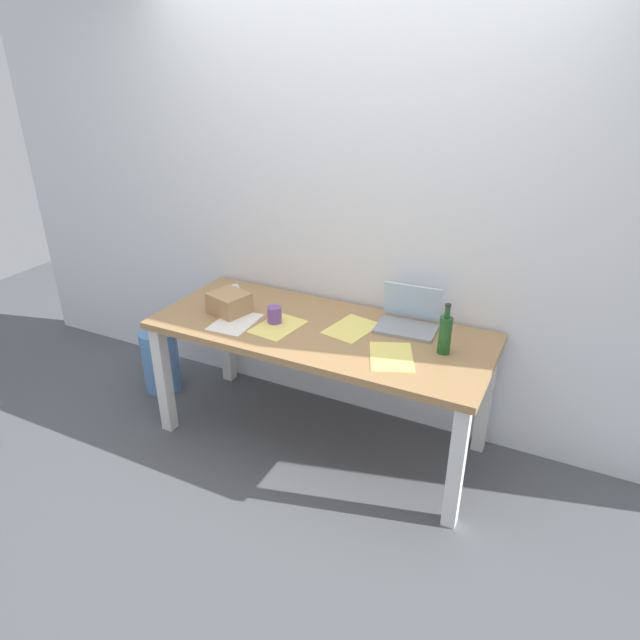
% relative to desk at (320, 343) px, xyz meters
% --- Properties ---
extents(ground_plane, '(8.00, 8.00, 0.00)m').
position_rel_desk_xyz_m(ground_plane, '(0.00, 0.00, -0.65)').
color(ground_plane, '#515459').
extents(back_wall, '(5.20, 0.08, 2.60)m').
position_rel_desk_xyz_m(back_wall, '(0.00, 0.44, 0.65)').
color(back_wall, white).
rests_on(back_wall, ground).
extents(desk, '(1.86, 0.77, 0.74)m').
position_rel_desk_xyz_m(desk, '(0.00, 0.00, 0.00)').
color(desk, '#A37A4C').
rests_on(desk, ground).
extents(laptop_right, '(0.34, 0.26, 0.23)m').
position_rel_desk_xyz_m(laptop_right, '(0.43, 0.22, 0.14)').
color(laptop_right, gray).
rests_on(laptop_right, desk).
extents(beer_bottle, '(0.06, 0.06, 0.27)m').
position_rel_desk_xyz_m(beer_bottle, '(0.67, 0.03, 0.20)').
color(beer_bottle, '#1E5123').
rests_on(beer_bottle, desk).
extents(computer_mouse, '(0.10, 0.12, 0.03)m').
position_rel_desk_xyz_m(computer_mouse, '(-0.72, 0.24, 0.11)').
color(computer_mouse, silver).
rests_on(computer_mouse, desk).
extents(cardboard_box, '(0.25, 0.23, 0.12)m').
position_rel_desk_xyz_m(cardboard_box, '(-0.56, -0.05, 0.15)').
color(cardboard_box, tan).
rests_on(cardboard_box, desk).
extents(coffee_mug, '(0.08, 0.08, 0.09)m').
position_rel_desk_xyz_m(coffee_mug, '(-0.26, -0.05, 0.14)').
color(coffee_mug, '#724799').
rests_on(coffee_mug, desk).
extents(paper_sheet_front_left, '(0.22, 0.31, 0.00)m').
position_rel_desk_xyz_m(paper_sheet_front_left, '(-0.46, -0.14, 0.09)').
color(paper_sheet_front_left, white).
rests_on(paper_sheet_front_left, desk).
extents(paper_sheet_front_right, '(0.31, 0.35, 0.00)m').
position_rel_desk_xyz_m(paper_sheet_front_right, '(0.46, -0.12, 0.09)').
color(paper_sheet_front_right, '#F4E06B').
rests_on(paper_sheet_front_right, desk).
extents(paper_yellow_folder, '(0.24, 0.32, 0.00)m').
position_rel_desk_xyz_m(paper_yellow_folder, '(-0.22, -0.09, 0.09)').
color(paper_yellow_folder, '#F4E06B').
rests_on(paper_yellow_folder, desk).
extents(paper_sheet_near_back, '(0.26, 0.33, 0.00)m').
position_rel_desk_xyz_m(paper_sheet_near_back, '(0.15, 0.07, 0.09)').
color(paper_sheet_near_back, '#F4E06B').
rests_on(paper_sheet_near_back, desk).
extents(water_cooler_jug, '(0.24, 0.24, 0.48)m').
position_rel_desk_xyz_m(water_cooler_jug, '(-1.21, 0.02, -0.43)').
color(water_cooler_jug, '#598CC6').
rests_on(water_cooler_jug, ground).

